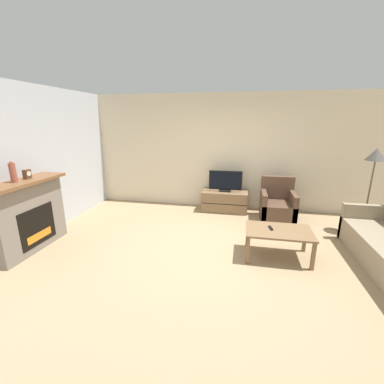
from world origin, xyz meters
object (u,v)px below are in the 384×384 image
at_px(floor_lamp, 375,160).
at_px(fireplace, 26,215).
at_px(mantel_clock, 27,174).
at_px(coffee_table, 279,233).
at_px(tv, 225,182).
at_px(armchair, 277,206).
at_px(remote, 271,228).
at_px(tv_stand, 225,201).
at_px(mantel_vase_centre_left, 13,172).

bearing_deg(floor_lamp, fireplace, -162.19).
distance_m(mantel_clock, coffee_table, 4.10).
bearing_deg(tv, floor_lamp, -14.24).
height_order(mantel_clock, armchair, mantel_clock).
height_order(fireplace, armchair, fireplace).
height_order(coffee_table, remote, remote).
xyz_separation_m(mantel_clock, armchair, (4.18, 2.06, -0.96)).
distance_m(remote, floor_lamp, 2.45).
bearing_deg(armchair, fireplace, -152.31).
height_order(fireplace, mantel_clock, mantel_clock).
bearing_deg(coffee_table, tv, 115.81).
bearing_deg(remote, coffee_table, -25.63).
bearing_deg(remote, tv, 102.63).
bearing_deg(tv_stand, floor_lamp, -14.28).
relative_size(fireplace, tv, 1.86).
distance_m(mantel_clock, tv_stand, 3.99).
bearing_deg(armchair, remote, -100.32).
height_order(tv, floor_lamp, floor_lamp).
distance_m(mantel_vase_centre_left, coffee_table, 4.15).
height_order(mantel_clock, tv, mantel_clock).
height_order(mantel_vase_centre_left, armchair, mantel_vase_centre_left).
bearing_deg(remote, floor_lamp, 24.14).
relative_size(coffee_table, remote, 6.42).
bearing_deg(mantel_vase_centre_left, floor_lamp, 18.81).
bearing_deg(tv, tv_stand, 90.00).
relative_size(armchair, coffee_table, 0.91).
xyz_separation_m(mantel_vase_centre_left, tv_stand, (3.02, 2.65, -1.09)).
bearing_deg(fireplace, tv_stand, 39.87).
height_order(mantel_clock, tv_stand, mantel_clock).
relative_size(mantel_clock, tv_stand, 0.14).
bearing_deg(mantel_clock, floor_lamp, 16.56).
height_order(tv_stand, armchair, armchair).
height_order(armchair, coffee_table, armchair).
height_order(fireplace, floor_lamp, floor_lamp).
xyz_separation_m(fireplace, coffee_table, (4.01, 0.52, -0.19)).
distance_m(mantel_clock, remote, 3.98).
bearing_deg(mantel_clock, tv_stand, 38.41).
height_order(fireplace, mantel_vase_centre_left, mantel_vase_centre_left).
distance_m(mantel_clock, floor_lamp, 5.99).
bearing_deg(tv, armchair, -16.23).
bearing_deg(mantel_vase_centre_left, mantel_clock, 89.82).
xyz_separation_m(fireplace, armchair, (4.19, 2.20, -0.30)).
bearing_deg(fireplace, remote, 8.10).
height_order(fireplace, coffee_table, fireplace).
xyz_separation_m(mantel_clock, floor_lamp, (5.74, 1.71, 0.14)).
relative_size(mantel_vase_centre_left, remote, 2.11).
distance_m(mantel_clock, tv, 3.89).
bearing_deg(remote, mantel_vase_centre_left, 179.00).
relative_size(mantel_clock, coffee_table, 0.15).
xyz_separation_m(tv_stand, armchair, (1.15, -0.34, 0.05)).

